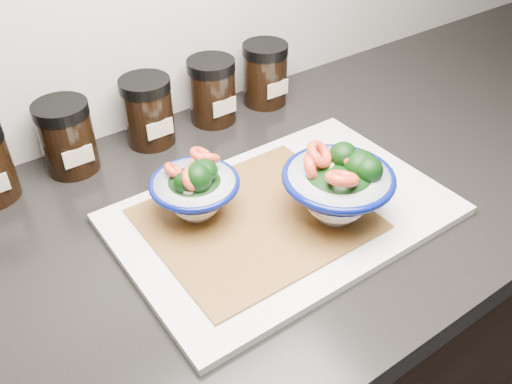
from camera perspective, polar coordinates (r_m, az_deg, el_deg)
cabinet at (r=1.15m, az=1.29°, el=-19.26°), size 3.43×0.58×0.86m
countertop at (r=0.80m, az=1.74°, el=-1.69°), size 3.50×0.60×0.04m
cutting_board at (r=0.75m, az=2.92°, el=-2.32°), size 0.45×0.30×0.01m
bamboo_mat at (r=0.73m, az=0.00°, el=-2.83°), size 0.28×0.24×0.00m
bowl_left at (r=0.72m, az=-6.39°, el=0.20°), size 0.12×0.12×0.09m
bowl_right at (r=0.72m, az=8.68°, el=0.60°), size 0.15×0.15×0.11m
spice_jar_b at (r=0.87m, az=-19.26°, el=5.47°), size 0.08×0.08×0.11m
spice_jar_c at (r=0.90m, az=-11.29°, el=8.33°), size 0.08×0.08×0.11m
spice_jar_d at (r=0.95m, az=-4.63°, el=10.57°), size 0.08×0.08×0.11m
spice_jar_e at (r=1.01m, az=0.96°, el=12.32°), size 0.08×0.08×0.11m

